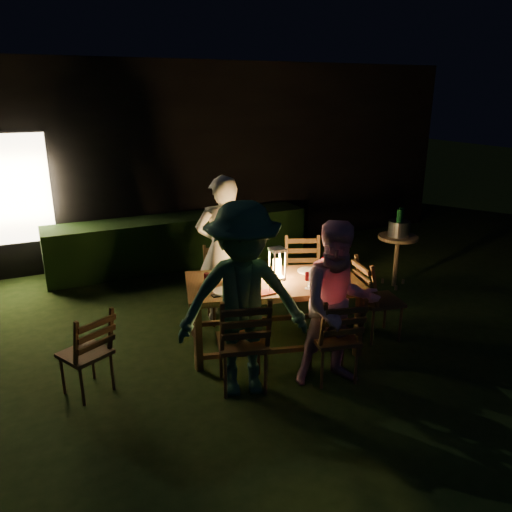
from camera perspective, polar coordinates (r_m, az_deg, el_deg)
name	(u,v)px	position (r m, az deg, el deg)	size (l,w,h in m)	color
garden_envelope	(167,151)	(10.40, -10.16, 11.74)	(40.00, 40.00, 3.20)	black
dining_table	(273,287)	(5.40, 1.99, -3.61)	(2.03, 1.38, 0.77)	brown
chair_near_left	(243,358)	(4.81, -1.51, -11.58)	(0.57, 0.60, 1.03)	brown
chair_near_right	(334,352)	(5.02, 8.91, -10.81)	(0.51, 0.53, 0.95)	brown
chair_far_left	(225,298)	(6.20, -3.62, -4.76)	(0.49, 0.51, 0.95)	brown
chair_far_right	(303,291)	(6.37, 5.43, -4.00)	(0.60, 0.62, 1.01)	brown
chair_end	(378,313)	(5.92, 13.77, -6.32)	(0.55, 0.53, 0.99)	brown
chair_spare	(88,367)	(5.01, -18.66, -11.93)	(0.55, 0.56, 0.89)	brown
person_house_side	(223,249)	(6.03, -3.76, 0.78)	(0.66, 0.43, 1.80)	silver
person_opp_right	(338,305)	(4.74, 9.40, -5.57)	(0.79, 0.61, 1.62)	#E9A0BC
person_opp_left	(243,301)	(4.50, -1.48, -5.19)	(1.19, 0.68, 1.83)	#2F5E44
lantern	(277,265)	(5.38, 2.43, -1.07)	(0.16, 0.16, 0.35)	white
plate_far_left	(220,276)	(5.50, -4.09, -2.32)	(0.25, 0.25, 0.01)	white
plate_near_left	(225,291)	(5.09, -3.58, -4.03)	(0.25, 0.25, 0.01)	white
plate_far_right	(308,271)	(5.67, 6.01, -1.70)	(0.25, 0.25, 0.01)	white
plate_near_right	(320,285)	(5.28, 7.29, -3.30)	(0.25, 0.25, 0.01)	white
wineglass_a	(242,266)	(5.55, -1.61, -1.17)	(0.06, 0.06, 0.18)	#59070F
wineglass_b	(207,281)	(5.14, -5.61, -2.90)	(0.06, 0.06, 0.18)	#59070F
wineglass_c	(308,281)	(5.16, 5.92, -2.83)	(0.06, 0.06, 0.18)	#59070F
wineglass_d	(324,264)	(5.66, 7.80, -0.97)	(0.06, 0.06, 0.18)	#59070F
wineglass_e	(270,284)	(5.05, 1.59, -3.20)	(0.06, 0.06, 0.18)	silver
bottle_table	(250,270)	(5.28, -0.64, -1.61)	(0.07, 0.07, 0.28)	#0F471E
napkin_left	(265,292)	(5.05, 1.07, -4.19)	(0.18, 0.14, 0.01)	red
napkin_right	(331,287)	(5.24, 8.59, -3.56)	(0.18, 0.14, 0.01)	red
phone	(219,295)	(5.01, -4.27, -4.46)	(0.14, 0.07, 0.01)	black
side_table	(398,242)	(7.40, 15.89, 1.55)	(0.56, 0.56, 0.76)	brown
ice_bucket	(399,229)	(7.35, 16.02, 3.04)	(0.30, 0.30, 0.22)	#A5A8AD
bottle_bucket_a	(398,226)	(7.28, 15.96, 3.30)	(0.07, 0.07, 0.32)	#0F471E
bottle_bucket_b	(400,224)	(7.40, 16.15, 3.52)	(0.07, 0.07, 0.32)	#0F471E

